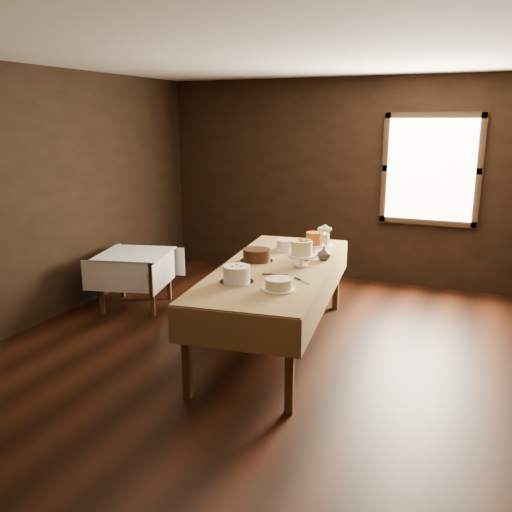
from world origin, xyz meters
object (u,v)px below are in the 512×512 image
object	(u,v)px
cake_flowers	(302,255)
cake_server_b	(305,282)
cake_speckled	(319,239)
cake_server_d	(315,260)
cake_lattice	(287,246)
cake_chocolate	(257,256)
cake_server_a	(280,274)
cake_swirl	(237,275)
flower_vase	(324,253)
display_table	(276,272)
cake_server_e	(232,270)
cake_cream	(279,285)
cake_caramel	(314,245)
side_table	(135,259)

from	to	relation	value
cake_flowers	cake_server_b	distance (m)	0.56
cake_speckled	cake_server_d	size ratio (longest dim) A/B	1.21
cake_lattice	cake_chocolate	xyz separation A→B (m)	(-0.11, -0.58, 0.01)
cake_server_a	cake_swirl	bearing A→B (deg)	-145.47
cake_server_d	flower_vase	world-z (taller)	flower_vase
cake_lattice	cake_flowers	bearing A→B (deg)	-57.96
display_table	cake_flowers	bearing A→B (deg)	19.78
cake_chocolate	cake_server_a	size ratio (longest dim) A/B	1.62
cake_server_d	flower_vase	bearing A→B (deg)	13.44
cake_server_e	cake_speckled	bearing A→B (deg)	106.07
cake_server_d	cake_server_e	bearing A→B (deg)	-161.17
cake_flowers	cake_server_a	xyz separation A→B (m)	(-0.09, -0.36, -0.11)
cake_lattice	cake_cream	xyz separation A→B (m)	(0.43, -1.38, -0.00)
cake_lattice	cake_cream	bearing A→B (deg)	-72.72
cake_server_b	cake_speckled	bearing A→B (deg)	140.42
cake_swirl	flower_vase	xyz separation A→B (m)	(0.49, 1.07, -0.00)
cake_chocolate	cake_server_e	distance (m)	0.41
cake_swirl	cake_server_b	size ratio (longest dim) A/B	1.26
cake_lattice	cake_swirl	xyz separation A→B (m)	(0.01, -1.33, 0.02)
cake_server_a	display_table	bearing A→B (deg)	96.51
cake_server_b	cake_server_e	xyz separation A→B (m)	(-0.77, 0.11, 0.00)
cake_server_a	cake_server_d	distance (m)	0.64
cake_speckled	flower_vase	size ratio (longest dim) A/B	2.03
cake_swirl	cake_server_e	distance (m)	0.41
cake_speckled	cake_caramel	size ratio (longest dim) A/B	1.12
cake_chocolate	cake_server_b	distance (m)	0.86
cake_server_e	cake_lattice	bearing A→B (deg)	113.05
cake_server_a	cake_server_e	distance (m)	0.47
cake_server_d	side_table	bearing A→B (deg)	149.61
flower_vase	cake_chocolate	bearing A→B (deg)	-152.03
cake_lattice	cake_caramel	world-z (taller)	cake_caramel
display_table	cake_server_b	bearing A→B (deg)	-44.05
cake_chocolate	cake_server_b	size ratio (longest dim) A/B	1.62
cake_caramel	cake_server_d	xyz separation A→B (m)	(0.08, -0.22, -0.11)
cake_caramel	cake_server_d	bearing A→B (deg)	-69.05
display_table	cake_server_e	distance (m)	0.46
side_table	cake_swirl	xyz separation A→B (m)	(1.88, -1.11, 0.31)
cake_speckled	flower_vase	xyz separation A→B (m)	(0.24, -0.65, 0.01)
cake_speckled	cake_server_a	bearing A→B (deg)	-89.13
cake_flowers	cake_cream	distance (m)	0.80
cake_lattice	cake_server_b	xyz separation A→B (m)	(0.57, -1.09, -0.05)
cake_lattice	cake_server_b	bearing A→B (deg)	-62.38
cake_speckled	cake_caramel	world-z (taller)	cake_caramel
side_table	cake_flowers	xyz separation A→B (m)	(2.24, -0.37, 0.36)
cake_cream	cake_server_e	size ratio (longest dim) A/B	1.18
cake_speckled	cake_swirl	size ratio (longest dim) A/B	0.96
cake_caramel	cake_server_e	size ratio (longest dim) A/B	1.08
cake_swirl	cake_server_b	xyz separation A→B (m)	(0.56, 0.23, -0.07)
display_table	cake_chocolate	size ratio (longest dim) A/B	7.22
cake_lattice	cake_flowers	distance (m)	0.69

